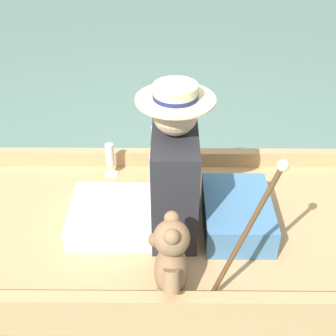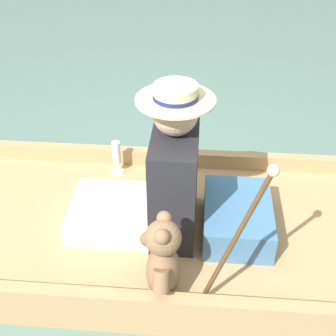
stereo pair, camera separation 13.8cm
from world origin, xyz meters
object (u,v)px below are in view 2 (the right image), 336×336
object	(u,v)px
teddy_bear	(162,260)
walking_cane	(241,228)
seated_person	(159,180)
wine_glass	(117,155)

from	to	relation	value
teddy_bear	walking_cane	size ratio (longest dim) A/B	0.57
seated_person	walking_cane	world-z (taller)	seated_person
seated_person	teddy_bear	bearing A→B (deg)	-176.57
teddy_bear	walking_cane	distance (m)	0.38
teddy_bear	walking_cane	xyz separation A→B (m)	(-0.04, -0.29, 0.23)
wine_glass	walking_cane	distance (m)	1.13
teddy_bear	walking_cane	bearing A→B (deg)	-97.02
seated_person	walking_cane	distance (m)	0.59
wine_glass	teddy_bear	bearing A→B (deg)	-158.00
seated_person	walking_cane	xyz separation A→B (m)	(-0.46, -0.35, 0.14)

